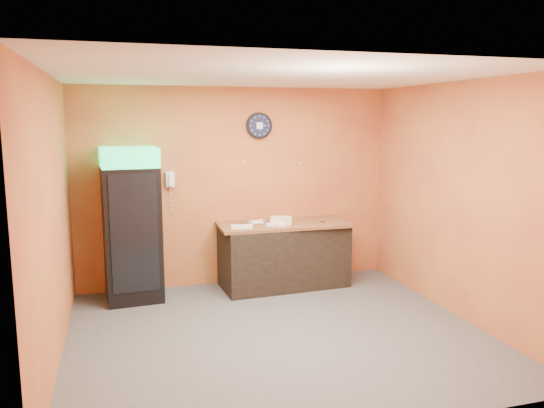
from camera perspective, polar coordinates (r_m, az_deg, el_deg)
name	(u,v)px	position (r m, az deg, el deg)	size (l,w,h in m)	color
floor	(277,333)	(6.06, 0.56, -13.73)	(4.50, 4.50, 0.00)	#47474C
back_wall	(237,187)	(7.59, -3.78, 1.87)	(4.50, 0.02, 2.80)	#C67D37
left_wall	(52,220)	(5.47, -22.61, -1.64)	(0.02, 4.00, 2.80)	#C67D37
right_wall	(459,200)	(6.67, 19.43, 0.37)	(0.02, 4.00, 2.80)	#C67D37
ceiling	(278,75)	(5.61, 0.61, 13.67)	(4.50, 4.00, 0.02)	white
beverage_cooler	(132,227)	(7.09, -14.87, -2.39)	(0.75, 0.76, 2.00)	black
prep_counter	(284,256)	(7.55, 1.27, -5.60)	(1.75, 0.78, 0.87)	black
wall_clock	(259,126)	(7.57, -1.39, 8.42)	(0.37, 0.06, 0.37)	black
wall_phone	(170,179)	(7.37, -10.90, 2.62)	(0.11, 0.10, 0.21)	white
butcher_paper	(284,224)	(7.44, 1.29, -2.20)	(1.84, 0.80, 0.04)	brown
sub_roll_stack	(281,221)	(7.27, 1.00, -1.81)	(0.31, 0.20, 0.12)	beige
wrapped_sandwich_left	(242,227)	(7.08, -3.28, -2.47)	(0.29, 0.11, 0.04)	white
wrapped_sandwich_mid	(276,225)	(7.22, 0.42, -2.24)	(0.26, 0.10, 0.04)	white
wrapped_sandwich_right	(257,222)	(7.43, -1.57, -1.92)	(0.25, 0.10, 0.04)	white
kitchen_tool	(265,221)	(7.38, -0.72, -1.88)	(0.06, 0.06, 0.06)	silver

